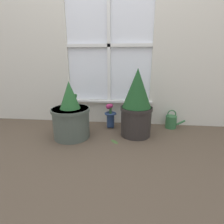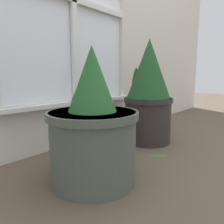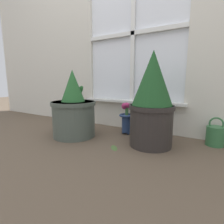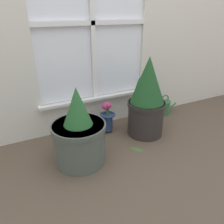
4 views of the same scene
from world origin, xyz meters
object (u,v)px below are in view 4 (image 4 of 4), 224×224
potted_plant_right (147,99)px  watering_can (164,107)px  potted_plant_left (79,135)px  flower_vase (107,117)px

potted_plant_right → watering_can: (0.41, 0.24, -0.25)m
potted_plant_right → watering_can: size_ratio=3.09×
potted_plant_left → watering_can: 1.13m
potted_plant_left → watering_can: bearing=19.1°
potted_plant_left → potted_plant_right: (0.65, 0.12, 0.11)m
potted_plant_right → watering_can: potted_plant_right is taller
potted_plant_left → flower_vase: (0.36, 0.30, -0.07)m
flower_vase → watering_can: size_ratio=1.30×
potted_plant_left → watering_can: potted_plant_left is taller
potted_plant_right → flower_vase: bearing=148.9°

